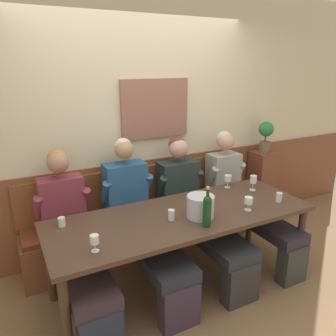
# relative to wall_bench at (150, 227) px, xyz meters

# --- Properties ---
(ground_plane) EXTENTS (6.80, 6.80, 0.02)m
(ground_plane) POSITION_rel_wall_bench_xyz_m (0.00, -0.83, -0.29)
(ground_plane) COLOR brown
(ground_plane) RESTS_ON ground
(room_wall_back) EXTENTS (6.80, 0.12, 2.80)m
(room_wall_back) POSITION_rel_wall_bench_xyz_m (0.00, 0.26, 1.12)
(room_wall_back) COLOR beige
(room_wall_back) RESTS_ON ground
(wood_wainscot_panel) EXTENTS (6.80, 0.03, 0.99)m
(wood_wainscot_panel) POSITION_rel_wall_bench_xyz_m (0.00, 0.21, 0.22)
(wood_wainscot_panel) COLOR brown
(wood_wainscot_panel) RESTS_ON ground
(wall_bench) EXTENTS (2.68, 0.42, 0.94)m
(wall_bench) POSITION_rel_wall_bench_xyz_m (0.00, 0.00, 0.00)
(wall_bench) COLOR brown
(wall_bench) RESTS_ON ground
(dining_table) EXTENTS (2.38, 0.86, 0.75)m
(dining_table) POSITION_rel_wall_bench_xyz_m (0.00, -0.73, 0.40)
(dining_table) COLOR #453023
(dining_table) RESTS_ON ground
(person_right_seat) EXTENTS (0.51, 1.32, 1.29)m
(person_right_seat) POSITION_rel_wall_bench_xyz_m (-0.91, -0.39, 0.34)
(person_right_seat) COLOR #262E41
(person_right_seat) RESTS_ON ground
(person_left_seat) EXTENTS (0.53, 1.33, 1.32)m
(person_left_seat) POSITION_rel_wall_bench_xyz_m (-0.27, -0.37, 0.35)
(person_left_seat) COLOR #372B3D
(person_left_seat) RESTS_ON ground
(person_center_right_seat) EXTENTS (0.53, 1.33, 1.27)m
(person_center_right_seat) POSITION_rel_wall_bench_xyz_m (0.34, -0.38, 0.34)
(person_center_right_seat) COLOR #2E2C2F
(person_center_right_seat) RESTS_ON ground
(person_center_left_seat) EXTENTS (0.47, 1.33, 1.28)m
(person_center_left_seat) POSITION_rel_wall_bench_xyz_m (0.97, -0.37, 0.35)
(person_center_left_seat) COLOR #30342F
(person_center_left_seat) RESTS_ON ground
(ice_bucket) EXTENTS (0.24, 0.24, 0.19)m
(ice_bucket) POSITION_rel_wall_bench_xyz_m (0.10, -0.85, 0.57)
(ice_bucket) COLOR #B1B5C2
(ice_bucket) RESTS_ON dining_table
(wine_bottle_clear_water) EXTENTS (0.07, 0.07, 0.35)m
(wine_bottle_clear_water) POSITION_rel_wall_bench_xyz_m (0.06, -1.02, 0.62)
(wine_bottle_clear_water) COLOR #133C18
(wine_bottle_clear_water) RESTS_ON dining_table
(wine_glass_left_end) EXTENTS (0.07, 0.07, 0.16)m
(wine_glass_left_end) POSITION_rel_wall_bench_xyz_m (0.93, -0.57, 0.58)
(wine_glass_left_end) COLOR silver
(wine_glass_left_end) RESTS_ON dining_table
(wine_glass_center_rear) EXTENTS (0.08, 0.08, 0.13)m
(wine_glass_center_rear) POSITION_rel_wall_bench_xyz_m (0.56, -0.93, 0.56)
(wine_glass_center_rear) COLOR silver
(wine_glass_center_rear) RESTS_ON dining_table
(wine_glass_center_front) EXTENTS (0.08, 0.08, 0.14)m
(wine_glass_center_front) POSITION_rel_wall_bench_xyz_m (0.75, -0.39, 0.57)
(wine_glass_center_front) COLOR silver
(wine_glass_center_front) RESTS_ON dining_table
(wine_glass_mid_right) EXTENTS (0.06, 0.06, 0.13)m
(wine_glass_mid_right) POSITION_rel_wall_bench_xyz_m (-0.86, -0.97, 0.56)
(wine_glass_mid_right) COLOR silver
(wine_glass_mid_right) RESTS_ON dining_table
(water_tumbler_left) EXTENTS (0.06, 0.06, 0.08)m
(water_tumbler_left) POSITION_rel_wall_bench_xyz_m (-1.00, -0.47, 0.51)
(water_tumbler_left) COLOR silver
(water_tumbler_left) RESTS_ON dining_table
(water_tumbler_right) EXTENTS (0.06, 0.06, 0.09)m
(water_tumbler_right) POSITION_rel_wall_bench_xyz_m (-0.15, -0.79, 0.52)
(water_tumbler_right) COLOR silver
(water_tumbler_right) RESTS_ON dining_table
(water_tumbler_center) EXTENTS (0.06, 0.06, 0.09)m
(water_tumbler_center) POSITION_rel_wall_bench_xyz_m (0.95, -0.93, 0.52)
(water_tumbler_center) COLOR silver
(water_tumbler_center) RESTS_ON dining_table
(corner_pedestal) EXTENTS (0.28, 0.28, 0.93)m
(corner_pedestal) POSITION_rel_wall_bench_xyz_m (1.64, 0.03, 0.19)
(corner_pedestal) COLOR brown
(corner_pedestal) RESTS_ON ground
(potted_plant) EXTENTS (0.19, 0.19, 0.39)m
(potted_plant) POSITION_rel_wall_bench_xyz_m (1.64, 0.03, 0.89)
(potted_plant) COLOR brown
(potted_plant) RESTS_ON corner_pedestal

